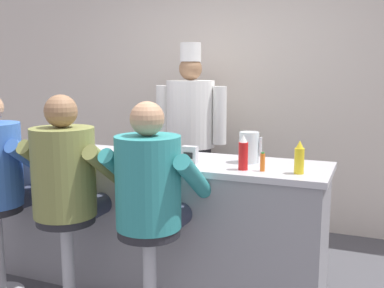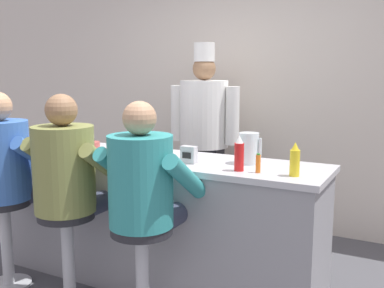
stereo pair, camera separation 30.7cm
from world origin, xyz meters
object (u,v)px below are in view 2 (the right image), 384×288
at_px(diner_seated_teal, 144,190).
at_px(cook_in_whites_near, 204,130).
at_px(water_pitcher_clear, 249,148).
at_px(napkin_dispenser_chrome, 189,155).
at_px(hot_sauce_bottle_orange, 258,163).
at_px(mustard_bottle_yellow, 295,160).
at_px(diner_seated_olive, 68,176).
at_px(coffee_mug_tan, 50,145).
at_px(ketchup_bottle_red, 239,154).
at_px(breakfast_plate, 147,153).
at_px(diner_seated_blue, 5,167).
at_px(cereal_bowl, 91,145).

distance_m(diner_seated_teal, cook_in_whites_near, 1.76).
bearing_deg(water_pitcher_clear, napkin_dispenser_chrome, -154.67).
bearing_deg(hot_sauce_bottle_orange, napkin_dispenser_chrome, 173.95).
xyz_separation_m(mustard_bottle_yellow, diner_seated_teal, (-0.80, -0.40, -0.18)).
bearing_deg(diner_seated_olive, cook_in_whites_near, 84.57).
height_order(diner_seated_olive, diner_seated_teal, diner_seated_olive).
bearing_deg(coffee_mug_tan, napkin_dispenser_chrome, 5.13).
height_order(mustard_bottle_yellow, diner_seated_olive, diner_seated_olive).
bearing_deg(ketchup_bottle_red, breakfast_plate, 167.73).
xyz_separation_m(diner_seated_blue, diner_seated_teal, (1.20, -0.00, -0.01)).
bearing_deg(coffee_mug_tan, diner_seated_olive, -34.37).
xyz_separation_m(mustard_bottle_yellow, coffee_mug_tan, (-1.89, -0.07, -0.05)).
height_order(water_pitcher_clear, diner_seated_blue, diner_seated_blue).
xyz_separation_m(ketchup_bottle_red, diner_seated_olive, (-1.06, -0.38, -0.18)).
relative_size(water_pitcher_clear, breakfast_plate, 0.75).
xyz_separation_m(diner_seated_blue, cook_in_whites_near, (0.76, 1.70, 0.12)).
height_order(water_pitcher_clear, diner_seated_olive, diner_seated_olive).
relative_size(diner_seated_blue, diner_seated_teal, 1.02).
bearing_deg(mustard_bottle_yellow, hot_sauce_bottle_orange, -175.83).
relative_size(ketchup_bottle_red, napkin_dispenser_chrome, 1.92).
distance_m(water_pitcher_clear, diner_seated_blue, 1.76).
distance_m(cereal_bowl, diner_seated_teal, 1.07).
height_order(mustard_bottle_yellow, hot_sauce_bottle_orange, mustard_bottle_yellow).
relative_size(hot_sauce_bottle_orange, water_pitcher_clear, 0.57).
bearing_deg(cereal_bowl, coffee_mug_tan, -128.99).
height_order(water_pitcher_clear, napkin_dispenser_chrome, water_pitcher_clear).
relative_size(breakfast_plate, napkin_dispenser_chrome, 2.39).
xyz_separation_m(water_pitcher_clear, cereal_bowl, (-1.33, -0.03, -0.08)).
distance_m(hot_sauce_bottle_orange, water_pitcher_clear, 0.27).
bearing_deg(breakfast_plate, diner_seated_teal, -58.32).
distance_m(breakfast_plate, diner_seated_teal, 0.66).
height_order(cereal_bowl, napkin_dispenser_chrome, napkin_dispenser_chrome).
distance_m(mustard_bottle_yellow, napkin_dispenser_chrome, 0.73).
xyz_separation_m(water_pitcher_clear, diner_seated_teal, (-0.43, -0.61, -0.19)).
relative_size(hot_sauce_bottle_orange, cook_in_whites_near, 0.06).
bearing_deg(ketchup_bottle_red, cook_in_whites_near, 124.27).
distance_m(ketchup_bottle_red, diner_seated_teal, 0.62).
distance_m(coffee_mug_tan, cook_in_whites_near, 1.51).
bearing_deg(cereal_bowl, diner_seated_olive, -63.27).
bearing_deg(diner_seated_teal, coffee_mug_tan, 162.84).
bearing_deg(ketchup_bottle_red, coffee_mug_tan, -178.39).
xyz_separation_m(ketchup_bottle_red, diner_seated_blue, (-1.66, -0.38, -0.18)).
relative_size(breakfast_plate, diner_seated_teal, 0.20).
height_order(mustard_bottle_yellow, napkin_dispenser_chrome, mustard_bottle_yellow).
bearing_deg(napkin_dispenser_chrome, cereal_bowl, 171.67).
bearing_deg(breakfast_plate, napkin_dispenser_chrome, -15.38).
bearing_deg(diner_seated_blue, cook_in_whites_near, 65.77).
bearing_deg(ketchup_bottle_red, hot_sauce_bottle_orange, 3.12).
distance_m(hot_sauce_bottle_orange, napkin_dispenser_chrome, 0.51).
bearing_deg(diner_seated_teal, cook_in_whites_near, 104.57).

